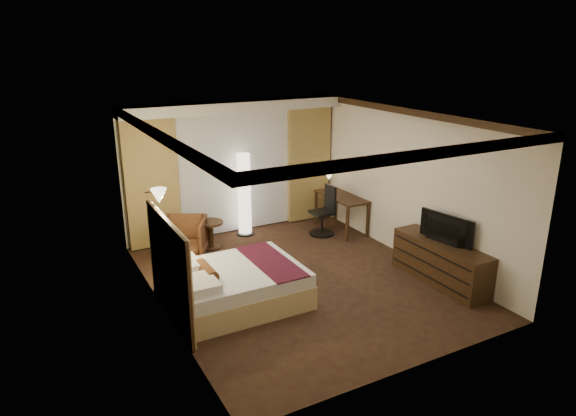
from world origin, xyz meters
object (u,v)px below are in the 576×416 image
side_table (211,235)px  desk (341,213)px  armchair (184,236)px  television (443,226)px  bed (236,286)px  office_chair (322,211)px  dresser (441,262)px  floor_lamp (244,195)px

side_table → desk: bearing=-7.0°
armchair → side_table: 0.60m
desk → television: bearing=-89.6°
armchair → bed: bearing=-57.7°
bed → side_table: bed is taller
office_chair → dresser: 2.84m
side_table → floor_lamp: (0.88, 0.38, 0.58)m
side_table → office_chair: size_ratio=0.52×
dresser → television: size_ratio=1.84×
bed → floor_lamp: 2.98m
bed → desk: (3.17, 1.91, 0.09)m
bed → television: bearing=-16.2°
bed → side_table: bearing=79.4°
bed → side_table: (0.42, 2.24, -0.01)m
side_table → dresser: bearing=-48.5°
armchair → office_chair: bearing=23.1°
floor_lamp → dresser: 4.07m
floor_lamp → television: size_ratio=1.74×
dresser → desk: bearing=91.0°
dresser → television: television is taller
office_chair → bed: bearing=-144.1°
bed → side_table: size_ratio=3.60×
armchair → office_chair: (2.82, -0.25, 0.11)m
desk → television: television is taller
office_chair → television: size_ratio=1.05×
dresser → side_table: bearing=131.5°
floor_lamp → television: bearing=-61.9°
side_table → desk: (2.75, -0.34, 0.11)m
bed → floor_lamp: size_ratio=1.14×
dresser → office_chair: bearing=101.2°
bed → armchair: bearing=94.1°
side_table → dresser: 4.23m
bed → dresser: (3.22, -0.93, 0.07)m
armchair → side_table: size_ratio=1.48×
side_table → office_chair: 2.30m
armchair → office_chair: 2.84m
bed → dresser: bearing=-16.1°
desk → floor_lamp: bearing=159.1°
bed → desk: 3.70m
floor_lamp → desk: bearing=-20.9°
side_table → floor_lamp: floor_lamp is taller
desk → armchair: bearing=176.5°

